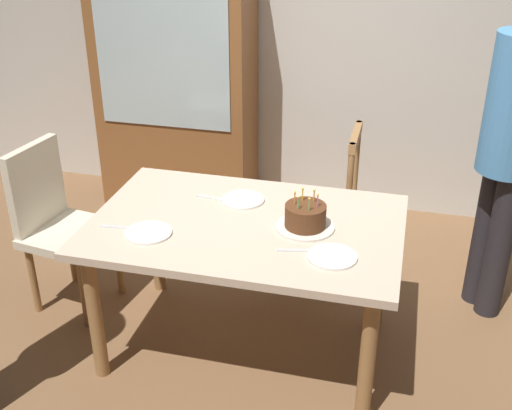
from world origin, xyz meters
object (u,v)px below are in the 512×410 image
object	(u,v)px
plate_near_guest	(332,257)
birthday_cake	(305,218)
plate_near_celebrant	(148,233)
plate_far_side	(243,200)
chair_upholstered	(56,218)
dining_table	(246,239)
person_guest	(511,142)
chair_spindle_back	(322,206)
china_cabinet	(175,79)

from	to	relation	value
plate_near_guest	birthday_cake	bearing A→B (deg)	124.78
plate_near_celebrant	plate_far_side	distance (m)	0.55
plate_far_side	chair_upholstered	bearing A→B (deg)	-176.61
dining_table	plate_near_celebrant	bearing A→B (deg)	-151.87
chair_upholstered	person_guest	bearing A→B (deg)	12.58
plate_near_celebrant	person_guest	bearing A→B (deg)	28.89
plate_near_celebrant	person_guest	world-z (taller)	person_guest
chair_upholstered	chair_spindle_back	bearing A→B (deg)	25.09
birthday_cake	plate_far_side	distance (m)	0.42
chair_spindle_back	china_cabinet	size ratio (longest dim) A/B	0.50
birthday_cake	chair_upholstered	xyz separation A→B (m)	(-1.42, 0.14, -0.27)
birthday_cake	person_guest	size ratio (longest dim) A/B	0.16
dining_table	china_cabinet	bearing A→B (deg)	120.94
plate_near_guest	person_guest	world-z (taller)	person_guest
plate_near_celebrant	plate_far_side	world-z (taller)	same
plate_near_guest	china_cabinet	xyz separation A→B (m)	(-1.38, 1.78, 0.20)
dining_table	plate_far_side	size ratio (longest dim) A/B	6.79
plate_far_side	plate_near_guest	xyz separation A→B (m)	(0.52, -0.44, 0.00)
dining_table	person_guest	size ratio (longest dim) A/B	0.85
dining_table	plate_far_side	world-z (taller)	plate_far_side
birthday_cake	china_cabinet	distance (m)	1.97
dining_table	birthday_cake	xyz separation A→B (m)	(0.29, 0.01, 0.15)
chair_spindle_back	person_guest	distance (m)	1.12
plate_near_celebrant	chair_upholstered	bearing A→B (deg)	152.54
chair_upholstered	china_cabinet	world-z (taller)	china_cabinet
plate_near_celebrant	chair_spindle_back	xyz separation A→B (m)	(0.67, 1.03, -0.29)
china_cabinet	chair_upholstered	bearing A→B (deg)	-98.17
plate_near_celebrant	plate_far_side	xyz separation A→B (m)	(0.34, 0.44, 0.00)
birthday_cake	chair_spindle_back	xyz separation A→B (m)	(-0.03, 0.79, -0.34)
plate_near_celebrant	chair_upholstered	world-z (taller)	chair_upholstered
dining_table	china_cabinet	distance (m)	1.84
plate_far_side	chair_spindle_back	xyz separation A→B (m)	(0.33, 0.59, -0.29)
dining_table	person_guest	bearing A→B (deg)	29.14
chair_upholstered	person_guest	xyz separation A→B (m)	(2.36, 0.53, 0.48)
birthday_cake	plate_near_celebrant	world-z (taller)	birthday_cake
plate_far_side	chair_upholstered	distance (m)	1.08
plate_near_guest	person_guest	xyz separation A→B (m)	(0.78, 0.90, 0.26)
plate_far_side	plate_near_celebrant	bearing A→B (deg)	-127.42
dining_table	plate_near_celebrant	xyz separation A→B (m)	(-0.41, -0.22, 0.10)
dining_table	plate_near_guest	bearing A→B (deg)	-26.11
plate_near_celebrant	chair_spindle_back	size ratio (longest dim) A/B	0.23
person_guest	birthday_cake	bearing A→B (deg)	-144.61
plate_near_celebrant	chair_spindle_back	distance (m)	1.26
plate_far_side	person_guest	world-z (taller)	person_guest
plate_near_guest	person_guest	distance (m)	1.22
plate_near_guest	plate_far_side	bearing A→B (deg)	139.96
birthday_cake	chair_spindle_back	size ratio (longest dim) A/B	0.29
dining_table	chair_upholstered	world-z (taller)	chair_upholstered
chair_upholstered	china_cabinet	size ratio (longest dim) A/B	0.50
dining_table	chair_upholstered	bearing A→B (deg)	172.13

